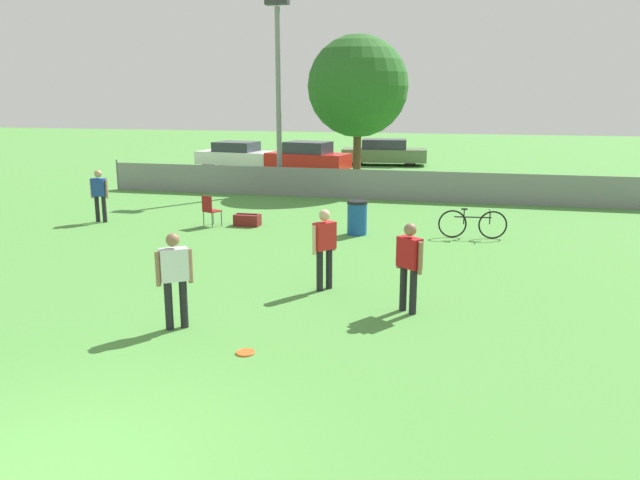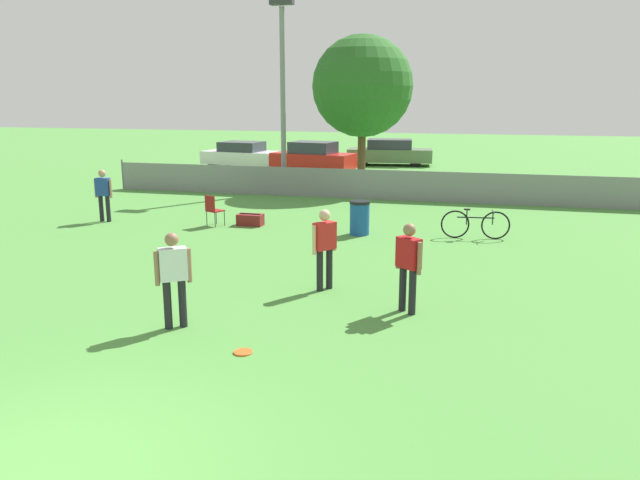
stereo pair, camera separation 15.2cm
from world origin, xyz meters
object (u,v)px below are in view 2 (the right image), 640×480
(tree_near_pole, at_px, (363,86))
(frisbee_disc, at_px, (243,352))
(bicycle_sideline, at_px, (475,224))
(gear_bag_sideline, at_px, (250,220))
(parked_car_olive, at_px, (390,153))
(player_defender_red, at_px, (325,243))
(spectator_in_blue, at_px, (103,192))
(trash_bin, at_px, (360,218))
(parked_car_red, at_px, (313,158))
(light_pole, at_px, (283,78))
(player_receiver_white, at_px, (173,273))
(folding_chair_sideline, at_px, (213,208))
(player_thrower_red, at_px, (408,261))
(parked_car_white, at_px, (242,155))

(tree_near_pole, bearing_deg, frisbee_disc, -84.99)
(tree_near_pole, relative_size, bicycle_sideline, 3.38)
(tree_near_pole, xyz_separation_m, gear_bag_sideline, (-1.75, -8.25, -3.94))
(frisbee_disc, xyz_separation_m, parked_car_olive, (-1.66, 26.26, 0.67))
(frisbee_disc, bearing_deg, player_defender_red, 82.97)
(gear_bag_sideline, bearing_deg, spectator_in_blue, -172.95)
(frisbee_disc, xyz_separation_m, trash_bin, (0.12, 8.48, 0.46))
(gear_bag_sideline, relative_size, parked_car_red, 0.17)
(frisbee_disc, distance_m, gear_bag_sideline, 9.45)
(light_pole, xyz_separation_m, spectator_in_blue, (-3.42, -7.20, -3.50))
(player_receiver_white, height_order, parked_car_red, player_receiver_white)
(tree_near_pole, bearing_deg, bicycle_sideline, -60.57)
(player_receiver_white, distance_m, bicycle_sideline, 9.31)
(player_defender_red, xyz_separation_m, folding_chair_sideline, (-4.67, 5.14, -0.41))
(spectator_in_blue, bearing_deg, folding_chair_sideline, -179.69)
(player_receiver_white, xyz_separation_m, parked_car_red, (-3.50, 21.55, -0.23))
(spectator_in_blue, height_order, parked_car_red, spectator_in_blue)
(light_pole, relative_size, player_thrower_red, 4.56)
(parked_car_white, relative_size, parked_car_red, 0.98)
(player_defender_red, bearing_deg, bicycle_sideline, 8.63)
(light_pole, height_order, spectator_in_blue, light_pole)
(bicycle_sideline, height_order, parked_car_white, parked_car_white)
(folding_chair_sideline, distance_m, parked_car_olive, 17.96)
(folding_chair_sideline, bearing_deg, player_receiver_white, 134.66)
(bicycle_sideline, xyz_separation_m, parked_car_olive, (-4.89, 17.52, 0.30))
(player_thrower_red, distance_m, parked_car_red, 21.08)
(light_pole, xyz_separation_m, parked_car_white, (-4.75, 7.48, -3.73))
(folding_chair_sideline, relative_size, parked_car_red, 0.21)
(bicycle_sideline, distance_m, parked_car_red, 15.81)
(light_pole, height_order, parked_car_olive, light_pole)
(light_pole, xyz_separation_m, frisbee_disc, (4.33, -15.51, -4.40))
(player_receiver_white, bearing_deg, parked_car_red, 62.99)
(folding_chair_sideline, bearing_deg, gear_bag_sideline, -134.73)
(player_defender_red, height_order, trash_bin, player_defender_red)
(player_defender_red, height_order, folding_chair_sideline, player_defender_red)
(spectator_in_blue, xyz_separation_m, gear_bag_sideline, (4.50, 0.56, -0.75))
(player_thrower_red, xyz_separation_m, frisbee_disc, (-2.16, -2.42, -0.93))
(player_defender_red, relative_size, gear_bag_sideline, 2.15)
(gear_bag_sideline, bearing_deg, parked_car_white, 112.42)
(light_pole, relative_size, player_receiver_white, 4.56)
(tree_near_pole, bearing_deg, parked_car_red, 123.88)
(player_thrower_red, distance_m, spectator_in_blue, 11.53)
(light_pole, distance_m, parked_car_white, 9.62)
(player_thrower_red, xyz_separation_m, parked_car_olive, (-3.82, 23.84, -0.25))
(player_defender_red, height_order, gear_bag_sideline, player_defender_red)
(light_pole, distance_m, parked_car_red, 7.73)
(light_pole, height_order, parked_car_white, light_pole)
(parked_car_red, bearing_deg, player_defender_red, -63.95)
(player_thrower_red, relative_size, frisbee_disc, 5.67)
(bicycle_sideline, bearing_deg, parked_car_white, 124.56)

